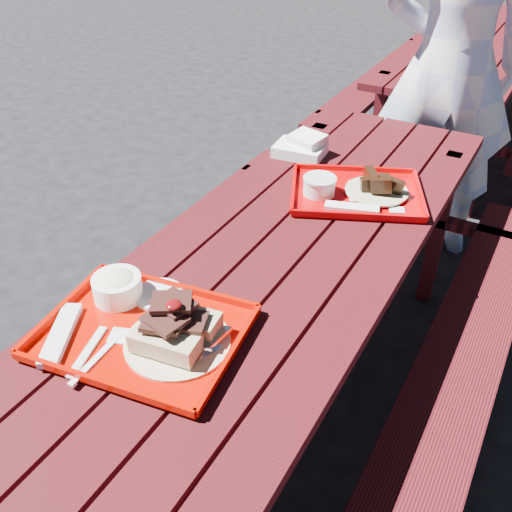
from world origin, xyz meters
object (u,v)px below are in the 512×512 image
Objects in this scene: near_tray at (146,320)px; person at (451,67)px; picnic_table_near at (279,298)px; far_tray at (354,191)px; picnic_table_far at (471,69)px.

person reaches higher than near_tray.
picnic_table_near is 1.26× the size of person.
person is at bearing 84.93° from picnic_table_near.
person is (0.05, 1.01, 0.18)m from far_tray.
person is (0.13, -1.37, 0.39)m from picnic_table_far.
picnic_table_far is at bearing -105.09° from person.
picnic_table_far is 1.26× the size of person.
far_tray reaches higher than picnic_table_near.
picnic_table_near is 1.49m from person.
picnic_table_near is at bearing 64.53° from person.
picnic_table_far is 3.30m from near_tray.
picnic_table_near is 0.55m from near_tray.
near_tray is at bearing -102.28° from far_tray.
far_tray is 0.29× the size of person.
far_tray is (0.07, -2.37, 0.21)m from picnic_table_far.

